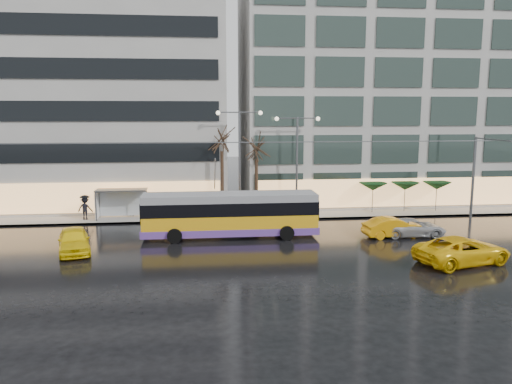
{
  "coord_description": "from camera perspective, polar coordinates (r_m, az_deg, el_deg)",
  "views": [
    {
      "loc": [
        -1.18,
        -31.81,
        9.1
      ],
      "look_at": [
        2.79,
        5.0,
        3.13
      ],
      "focal_mm": 35.0,
      "sensor_mm": 36.0,
      "label": 1
    }
  ],
  "objects": [
    {
      "name": "taxi_b",
      "position": [
        37.95,
        15.43,
        -3.91
      ],
      "size": [
        4.58,
        1.96,
        1.47
      ],
      "primitive_type": "imported",
      "rotation": [
        0.0,
        0.0,
        1.66
      ],
      "color": "#FFA60D",
      "rests_on": "ground"
    },
    {
      "name": "pedestrian_b",
      "position": [
        42.33,
        -8.79,
        -2.03
      ],
      "size": [
        1.0,
        0.97,
        1.62
      ],
      "color": "black",
      "rests_on": "sidewalk"
    },
    {
      "name": "taxi_a",
      "position": [
        34.74,
        -20.1,
        -5.2
      ],
      "size": [
        3.09,
        5.11,
        1.63
      ],
      "primitive_type": "imported",
      "rotation": [
        0.0,
        0.0,
        0.26
      ],
      "color": "yellow",
      "rests_on": "ground"
    },
    {
      "name": "catenary",
      "position": [
        40.11,
        -3.0,
        2.21
      ],
      "size": [
        42.24,
        5.12,
        7.0
      ],
      "color": "#595B60",
      "rests_on": "ground"
    },
    {
      "name": "taxi_c",
      "position": [
        32.77,
        22.53,
        -6.17
      ],
      "size": [
        6.46,
        4.18,
        1.66
      ],
      "primitive_type": "imported",
      "rotation": [
        0.0,
        0.0,
        1.83
      ],
      "color": "yellow",
      "rests_on": "ground"
    },
    {
      "name": "kerb",
      "position": [
        41.97,
        -1.67,
        -3.26
      ],
      "size": [
        80.0,
        0.1,
        0.15
      ],
      "primitive_type": "cube",
      "color": "slate",
      "rests_on": "ground"
    },
    {
      "name": "street_lamp_near",
      "position": [
        42.85,
        -1.89,
        5.0
      ],
      "size": [
        3.96,
        0.36,
        9.03
      ],
      "color": "#595B60",
      "rests_on": "sidewalk"
    },
    {
      "name": "ground",
      "position": [
        33.11,
        -3.9,
        -6.81
      ],
      "size": [
        140.0,
        140.0,
        0.0
      ],
      "primitive_type": "plane",
      "color": "black",
      "rests_on": "ground"
    },
    {
      "name": "parasol_b",
      "position": [
        46.99,
        16.67,
        0.64
      ],
      "size": [
        2.5,
        2.5,
        2.65
      ],
      "color": "#595B60",
      "rests_on": "sidewalk"
    },
    {
      "name": "building_right",
      "position": [
        54.79,
        15.85,
        12.54
      ],
      "size": [
        32.0,
        14.0,
        25.0
      ],
      "primitive_type": "cube",
      "color": "#A09E99",
      "rests_on": "sidewalk"
    },
    {
      "name": "sidewalk",
      "position": [
        46.8,
        -2.15,
        -1.96
      ],
      "size": [
        80.0,
        10.0,
        0.15
      ],
      "primitive_type": "cube",
      "color": "gray",
      "rests_on": "ground"
    },
    {
      "name": "trolleybus",
      "position": [
        36.45,
        -2.97,
        -2.74
      ],
      "size": [
        12.68,
        4.96,
        5.87
      ],
      "color": "gold",
      "rests_on": "ground"
    },
    {
      "name": "bus_shelter",
      "position": [
        43.69,
        -15.56,
        -0.58
      ],
      "size": [
        4.2,
        1.6,
        2.51
      ],
      "color": "#595B60",
      "rests_on": "sidewalk"
    },
    {
      "name": "parasol_c",
      "position": [
        48.23,
        19.96,
        0.68
      ],
      "size": [
        2.5,
        2.5,
        2.65
      ],
      "color": "#595B60",
      "rests_on": "sidewalk"
    },
    {
      "name": "pedestrian_c",
      "position": [
        44.1,
        -18.95,
        -1.54
      ],
      "size": [
        1.34,
        0.94,
        2.11
      ],
      "color": "black",
      "rests_on": "sidewalk"
    },
    {
      "name": "parasol_a",
      "position": [
        45.91,
        13.22,
        0.59
      ],
      "size": [
        2.5,
        2.5,
        2.65
      ],
      "color": "#595B60",
      "rests_on": "sidewalk"
    },
    {
      "name": "pedestrian_a",
      "position": [
        44.42,
        -14.09,
        -0.82
      ],
      "size": [
        1.28,
        1.29,
        2.19
      ],
      "color": "black",
      "rests_on": "sidewalk"
    },
    {
      "name": "street_lamp_far",
      "position": [
        43.53,
        4.71,
        4.67
      ],
      "size": [
        3.96,
        0.36,
        8.53
      ],
      "color": "#595B60",
      "rests_on": "sidewalk"
    },
    {
      "name": "tree_a",
      "position": [
        42.89,
        -3.93,
        6.45
      ],
      "size": [
        3.2,
        3.2,
        8.4
      ],
      "color": "black",
      "rests_on": "sidewalk"
    },
    {
      "name": "sedan_silver",
      "position": [
        38.68,
        17.52,
        -3.88
      ],
      "size": [
        4.85,
        2.52,
        1.31
      ],
      "primitive_type": "imported",
      "rotation": [
        0.0,
        0.0,
        1.49
      ],
      "color": "#ABABB0",
      "rests_on": "ground"
    },
    {
      "name": "building_left",
      "position": [
        52.97,
        -22.82,
        10.68
      ],
      "size": [
        34.0,
        14.0,
        22.0
      ],
      "primitive_type": "cube",
      "color": "#A09E99",
      "rests_on": "sidewalk"
    },
    {
      "name": "tree_b",
      "position": [
        43.35,
        0.05,
        5.59
      ],
      "size": [
        3.2,
        3.2,
        7.7
      ],
      "color": "black",
      "rests_on": "sidewalk"
    }
  ]
}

